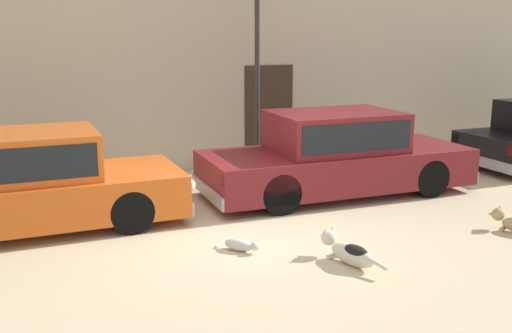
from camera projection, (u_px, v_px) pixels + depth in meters
ground_plane at (245, 233)px, 8.33m from camera, size 80.00×80.00×0.00m
parked_sedan_nearest at (29, 182)px, 8.38m from camera, size 4.42×1.73×1.41m
parked_sedan_second at (336, 154)px, 10.23m from camera, size 4.87×1.91×1.44m
stray_dog_spotted at (348, 251)px, 7.20m from camera, size 0.39×1.10×0.38m
stray_cat at (241, 245)px, 7.63m from camera, size 0.47×0.60×0.17m
street_lamp at (257, 36)px, 11.14m from camera, size 0.22×0.22×4.27m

